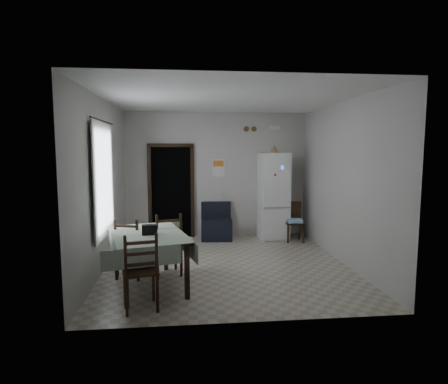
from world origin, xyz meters
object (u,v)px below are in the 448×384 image
Objects in this scene: dining_chair_far_right at (167,244)px; dining_table at (149,260)px; navy_seat at (217,221)px; corner_chair at (294,222)px; dining_chair_far_left at (131,247)px; dining_chair_near_head at (140,270)px; fridge at (273,196)px.

dining_table is at bearing 49.69° from dining_chair_far_right.
navy_seat is 1.74m from corner_chair.
dining_chair_far_left is (-3.28, -2.02, 0.04)m from corner_chair.
dining_chair_far_right reaches higher than dining_chair_near_head.
fridge is 1.43m from navy_seat.
dining_chair_far_left is at bearing -142.46° from fridge.
dining_chair_near_head is at bearing -107.26° from dining_table.
navy_seat is at bearing -121.85° from dining_chair_near_head.
dining_chair_far_right reaches higher than dining_table.
dining_chair_far_right is (-2.72, -1.96, 0.08)m from corner_chair.
navy_seat is 2.88m from dining_chair_far_left.
dining_chair_near_head reaches higher than corner_chair.
fridge is at bearing 140.77° from corner_chair.
corner_chair is (1.70, -0.38, 0.02)m from navy_seat.
fridge reaches higher than dining_chair_far_left.
dining_chair_near_head is at bearing -104.59° from navy_seat.
dining_chair_near_head is (-0.03, -0.79, 0.10)m from dining_table.
corner_chair is 0.85× the size of dining_chair_far_right.
corner_chair is 0.91× the size of dining_chair_far_left.
corner_chair is at bearing -7.71° from navy_seat.
corner_chair is 3.87m from dining_table.
dining_chair_near_head is at bearing -127.58° from fridge.
corner_chair is 4.44m from dining_chair_near_head.
navy_seat is 0.53× the size of dining_table.
fridge reaches higher than navy_seat.
dining_chair_far_right is (0.56, 0.06, 0.03)m from dining_chair_far_left.
dining_chair_far_left is at bearing -89.34° from dining_chair_near_head.
dining_chair_far_right is at bearing -136.98° from fridge.
corner_chair is at bearing 24.78° from dining_table.
navy_seat is at bearing 177.85° from fridge.
fridge reaches higher than dining_table.
dining_chair_near_head is (-2.60, -3.66, -0.48)m from fridge.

